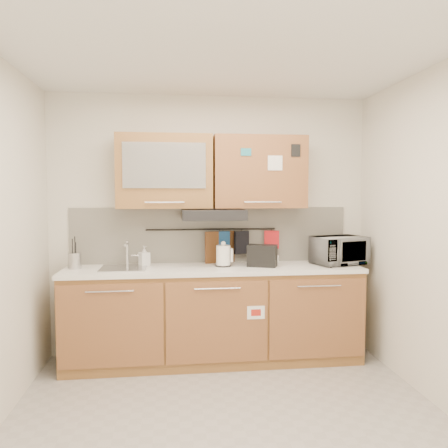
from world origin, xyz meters
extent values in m
plane|color=#9E9993|center=(0.00, 0.00, 0.00)|extent=(3.20, 3.20, 0.00)
plane|color=white|center=(0.00, 0.00, 2.60)|extent=(3.20, 3.20, 0.00)
plane|color=silver|center=(0.00, 1.50, 1.30)|extent=(3.20, 0.00, 3.20)
cube|color=brown|center=(0.00, 1.20, 0.44)|extent=(2.80, 0.60, 0.88)
cube|color=black|center=(0.00, 1.20, 0.05)|extent=(2.80, 0.54, 0.10)
cube|color=#A5673B|center=(-0.93, 0.89, 0.47)|extent=(0.91, 0.02, 0.74)
cylinder|color=silver|center=(-0.93, 0.86, 0.78)|extent=(0.41, 0.01, 0.01)
cube|color=#A5673B|center=(0.00, 0.89, 0.47)|extent=(0.91, 0.02, 0.74)
cylinder|color=silver|center=(0.00, 0.86, 0.78)|extent=(0.41, 0.01, 0.01)
cube|color=#A5673B|center=(0.93, 0.89, 0.47)|extent=(0.91, 0.02, 0.74)
cylinder|color=silver|center=(0.93, 0.86, 0.78)|extent=(0.41, 0.01, 0.01)
cube|color=white|center=(0.00, 1.19, 0.90)|extent=(2.82, 0.62, 0.04)
cube|color=silver|center=(0.00, 1.49, 1.20)|extent=(2.80, 0.02, 0.56)
cube|color=brown|center=(-0.46, 1.32, 1.83)|extent=(0.90, 0.35, 0.70)
cube|color=silver|center=(-0.46, 1.14, 1.88)|extent=(0.76, 0.02, 0.42)
cube|color=#A5673B|center=(0.46, 1.32, 1.83)|extent=(0.90, 0.35, 0.70)
cube|color=white|center=(0.58, 1.14, 1.91)|extent=(0.14, 0.00, 0.14)
cube|color=black|center=(0.00, 1.25, 1.42)|extent=(0.60, 0.46, 0.10)
cube|color=silver|center=(-0.85, 1.20, 0.92)|extent=(0.42, 0.40, 0.03)
cylinder|color=silver|center=(-0.83, 1.36, 1.04)|extent=(0.03, 0.03, 0.24)
cylinder|color=silver|center=(-0.83, 1.28, 1.14)|extent=(0.02, 0.18, 0.02)
cylinder|color=black|center=(0.00, 1.45, 1.26)|extent=(1.30, 0.02, 0.02)
cylinder|color=#BABABF|center=(-1.30, 1.25, 1.00)|extent=(0.15, 0.15, 0.15)
cylinder|color=black|center=(-1.32, 1.26, 1.06)|extent=(0.01, 0.01, 0.28)
cylinder|color=black|center=(-1.28, 1.23, 1.05)|extent=(0.01, 0.01, 0.25)
cylinder|color=black|center=(-1.30, 1.27, 1.07)|extent=(0.01, 0.01, 0.30)
cylinder|color=black|center=(-1.32, 1.22, 1.03)|extent=(0.01, 0.01, 0.22)
cylinder|color=white|center=(0.09, 1.22, 1.02)|extent=(0.18, 0.18, 0.20)
sphere|color=white|center=(0.09, 1.22, 1.14)|extent=(0.05, 0.05, 0.05)
cube|color=white|center=(0.17, 1.19, 1.03)|extent=(0.03, 0.03, 0.13)
cylinder|color=black|center=(0.09, 1.22, 0.93)|extent=(0.16, 0.16, 0.01)
cube|color=black|center=(0.47, 1.17, 1.02)|extent=(0.32, 0.25, 0.21)
cube|color=black|center=(0.42, 1.18, 1.12)|extent=(0.12, 0.14, 0.01)
cube|color=black|center=(0.51, 1.15, 1.12)|extent=(0.12, 0.14, 0.01)
imported|color=#999999|center=(1.25, 1.20, 1.06)|extent=(0.57, 0.47, 0.28)
imported|color=#999999|center=(-0.66, 1.34, 1.02)|extent=(0.12, 0.12, 0.20)
cube|color=brown|center=(0.09, 1.44, 1.04)|extent=(0.31, 0.12, 0.39)
cube|color=navy|center=(0.12, 1.44, 1.13)|extent=(0.14, 0.03, 0.22)
cube|color=black|center=(0.31, 1.44, 1.12)|extent=(0.15, 0.08, 0.23)
cube|color=red|center=(0.62, 1.44, 1.15)|extent=(0.15, 0.05, 0.18)
camera|label=1|loc=(-0.40, -2.93, 1.62)|focal=35.00mm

